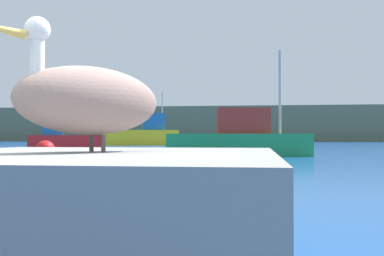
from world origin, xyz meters
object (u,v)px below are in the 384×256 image
(pelican, at_px, (89,99))
(fishing_boat_yellow, at_px, (143,134))
(fishing_boat_green, at_px, (239,139))
(mooring_buoy, at_px, (45,150))
(fishing_boat_red, at_px, (62,138))

(pelican, distance_m, fishing_boat_yellow, 41.64)
(fishing_boat_green, relative_size, mooring_buoy, 9.00)
(fishing_boat_yellow, relative_size, mooring_buoy, 10.28)
(fishing_boat_yellow, relative_size, fishing_boat_green, 1.14)
(pelican, bearing_deg, fishing_boat_red, -115.71)
(fishing_boat_red, bearing_deg, pelican, 91.53)
(fishing_boat_green, distance_m, mooring_buoy, 8.36)
(pelican, distance_m, fishing_boat_red, 31.57)
(mooring_buoy, bearing_deg, fishing_boat_green, 29.85)
(fishing_boat_red, relative_size, fishing_boat_yellow, 0.70)
(pelican, xyz_separation_m, mooring_buoy, (-6.85, 13.67, -0.80))
(fishing_boat_red, bearing_deg, mooring_buoy, 89.04)
(fishing_boat_yellow, bearing_deg, fishing_boat_red, -125.96)
(pelican, relative_size, fishing_boat_yellow, 0.16)
(pelican, xyz_separation_m, fishing_boat_yellow, (-9.73, 40.49, -0.13))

